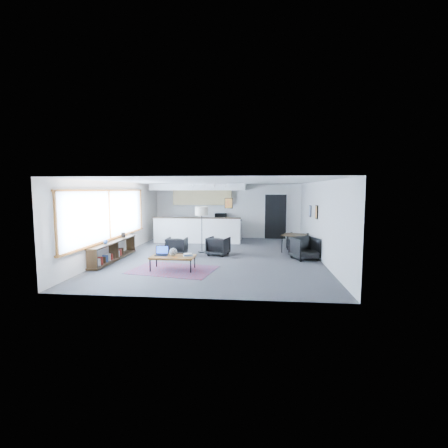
# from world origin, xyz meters

# --- Properties ---
(room) EXTENTS (7.02, 9.02, 2.62)m
(room) POSITION_xyz_m (0.00, 0.00, 1.30)
(room) COLOR #48484B
(room) RESTS_ON ground
(window) EXTENTS (0.10, 5.95, 1.66)m
(window) POSITION_xyz_m (-3.46, -0.90, 1.46)
(window) COLOR #8CBFFF
(window) RESTS_ON room
(console) EXTENTS (0.35, 3.00, 0.80)m
(console) POSITION_xyz_m (-3.30, -1.05, 0.33)
(console) COLOR #322111
(console) RESTS_ON floor
(kitchenette) EXTENTS (4.20, 1.96, 2.60)m
(kitchenette) POSITION_xyz_m (-1.20, 3.71, 1.38)
(kitchenette) COLOR white
(kitchenette) RESTS_ON floor
(doorway) EXTENTS (1.10, 0.12, 2.15)m
(doorway) POSITION_xyz_m (2.30, 4.42, 1.07)
(doorway) COLOR black
(doorway) RESTS_ON room
(track_light) EXTENTS (1.60, 0.07, 0.15)m
(track_light) POSITION_xyz_m (-0.59, 2.20, 2.53)
(track_light) COLOR silver
(track_light) RESTS_ON room
(wall_art_lower) EXTENTS (0.03, 0.38, 0.48)m
(wall_art_lower) POSITION_xyz_m (3.47, 0.40, 1.55)
(wall_art_lower) COLOR black
(wall_art_lower) RESTS_ON room
(wall_art_upper) EXTENTS (0.03, 0.34, 0.44)m
(wall_art_upper) POSITION_xyz_m (3.47, 1.70, 1.50)
(wall_art_upper) COLOR black
(wall_art_upper) RESTS_ON room
(kilim_rug) EXTENTS (2.60, 2.00, 0.01)m
(kilim_rug) POSITION_xyz_m (-1.02, -2.10, 0.01)
(kilim_rug) COLOR #5B3048
(kilim_rug) RESTS_ON floor
(coffee_table) EXTENTS (1.27, 0.69, 0.41)m
(coffee_table) POSITION_xyz_m (-1.02, -2.10, 0.38)
(coffee_table) COLOR brown
(coffee_table) RESTS_ON floor
(laptop) EXTENTS (0.39, 0.33, 0.26)m
(laptop) POSITION_xyz_m (-1.38, -1.99, 0.49)
(laptop) COLOR black
(laptop) RESTS_ON coffee_table
(ceramic_pot) EXTENTS (0.23, 0.23, 0.23)m
(ceramic_pot) POSITION_xyz_m (-1.01, -2.08, 0.53)
(ceramic_pot) COLOR gray
(ceramic_pot) RESTS_ON coffee_table
(book_stack) EXTENTS (0.32, 0.29, 0.08)m
(book_stack) POSITION_xyz_m (-0.58, -2.10, 0.45)
(book_stack) COLOR silver
(book_stack) RESTS_ON coffee_table
(coaster) EXTENTS (0.11, 0.11, 0.01)m
(coaster) POSITION_xyz_m (-0.89, -2.31, 0.42)
(coaster) COLOR #E5590C
(coaster) RESTS_ON coffee_table
(armchair_left) EXTENTS (0.68, 0.64, 0.70)m
(armchair_left) POSITION_xyz_m (-1.43, 0.02, 0.35)
(armchair_left) COLOR black
(armchair_left) RESTS_ON floor
(armchair_right) EXTENTS (0.85, 0.82, 0.72)m
(armchair_right) POSITION_xyz_m (0.04, 0.19, 0.36)
(armchair_right) COLOR black
(armchair_right) RESTS_ON floor
(floor_lamp) EXTENTS (0.63, 0.63, 1.70)m
(floor_lamp) POSITION_xyz_m (-0.63, 0.68, 1.48)
(floor_lamp) COLOR black
(floor_lamp) RESTS_ON floor
(dining_table) EXTENTS (1.03, 1.03, 0.67)m
(dining_table) POSITION_xyz_m (2.80, 1.02, 0.61)
(dining_table) COLOR #322111
(dining_table) RESTS_ON floor
(dining_chair_near) EXTENTS (0.87, 0.85, 0.70)m
(dining_chair_near) POSITION_xyz_m (3.00, -0.26, 0.35)
(dining_chair_near) COLOR black
(dining_chair_near) RESTS_ON floor
(dining_chair_far) EXTENTS (0.76, 0.73, 0.61)m
(dining_chair_far) POSITION_xyz_m (3.00, 1.62, 0.30)
(dining_chair_far) COLOR black
(dining_chair_far) RESTS_ON floor
(microwave) EXTENTS (0.53, 0.33, 0.34)m
(microwave) POSITION_xyz_m (-0.30, 4.15, 1.10)
(microwave) COLOR black
(microwave) RESTS_ON kitchenette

